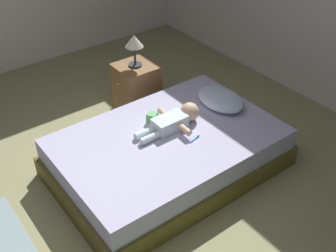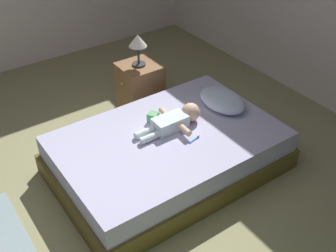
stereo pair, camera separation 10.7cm
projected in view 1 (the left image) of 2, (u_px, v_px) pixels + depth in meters
ground_plane at (97, 214)px, 3.54m from camera, size 8.00×8.00×0.00m
bed at (168, 153)px, 3.89m from camera, size 1.37×2.06×0.41m
pillow at (220, 99)px, 4.12m from camera, size 0.53×0.36×0.15m
baby at (175, 120)px, 3.84m from camera, size 0.47×0.67×0.18m
toothbrush at (195, 138)px, 3.72m from camera, size 0.04×0.14×0.02m
nightstand at (136, 88)px, 4.69m from camera, size 0.42×0.45×0.56m
lamp at (134, 43)px, 4.38m from camera, size 0.19×0.19×0.35m
toy_block at (152, 117)px, 3.91m from camera, size 0.12×0.12×0.09m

